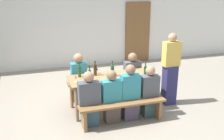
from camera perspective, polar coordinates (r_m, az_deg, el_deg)
ground_plane at (r=5.85m, az=0.00°, el=-8.43°), size 24.00×24.00×0.00m
back_wall at (r=8.78m, az=-7.27°, el=11.18°), size 14.00×0.20×3.20m
wooden_door at (r=9.31m, az=5.63°, el=8.19°), size 0.90×0.06×2.10m
tasting_table at (r=5.59m, az=0.00°, el=-2.31°), size 1.83×0.77×0.75m
bench_near at (r=5.11m, az=2.36°, el=-8.14°), size 1.73×0.30×0.45m
bench_far at (r=6.31m, az=-1.90°, el=-2.97°), size 1.73×0.30×0.45m
wine_bottle_0 at (r=5.57m, az=0.08°, el=-0.04°), size 0.08×0.08×0.33m
wine_bottle_1 at (r=5.55m, az=-7.14°, el=-0.29°), size 0.07×0.07×0.34m
wine_bottle_2 at (r=5.62m, az=-3.70°, el=0.05°), size 0.07×0.07×0.32m
wine_bottle_3 at (r=5.25m, az=-4.91°, el=-1.23°), size 0.07×0.07×0.34m
wine_bottle_4 at (r=5.49m, az=7.29°, el=-0.39°), size 0.07×0.07×0.35m
wine_glass_0 at (r=5.73m, az=-3.43°, el=0.35°), size 0.07×0.07×0.17m
wine_glass_1 at (r=5.26m, az=-8.09°, el=-1.37°), size 0.07×0.07×0.18m
seated_guest_near_0 at (r=5.01m, az=-5.01°, el=-6.62°), size 0.41×0.24×1.10m
seated_guest_near_1 at (r=5.12m, az=-0.09°, el=-6.11°), size 0.38×0.24×1.07m
seated_guest_near_2 at (r=5.23m, az=3.95°, el=-5.19°), size 0.38×0.24×1.15m
seated_guest_near_3 at (r=5.40m, az=8.15°, el=-4.94°), size 0.37×0.24×1.08m
seated_guest_far_0 at (r=5.97m, az=-7.21°, el=-2.06°), size 0.35×0.24×1.18m
seated_guest_far_1 at (r=6.33m, az=4.41°, el=-1.29°), size 0.39×0.24×1.10m
standing_host at (r=5.96m, az=12.63°, el=-0.15°), size 0.37×0.24×1.64m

